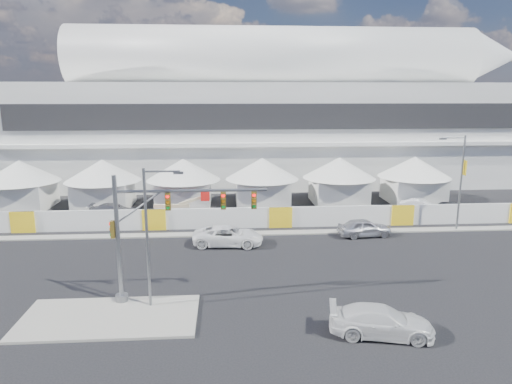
{
  "coord_description": "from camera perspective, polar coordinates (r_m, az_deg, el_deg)",
  "views": [
    {
      "loc": [
        0.75,
        -27.57,
        12.68
      ],
      "look_at": [
        3.33,
        10.0,
        4.5
      ],
      "focal_mm": 32.0,
      "sensor_mm": 36.0,
      "label": 1
    }
  ],
  "objects": [
    {
      "name": "tent_row",
      "position": [
        52.44,
        -4.14,
        1.76
      ],
      "size": [
        53.4,
        8.4,
        5.4
      ],
      "color": "silver",
      "rests_on": "ground"
    },
    {
      "name": "streetlight_curb",
      "position": [
        46.14,
        24.08,
        1.83
      ],
      "size": [
        2.64,
        0.59,
        8.92
      ],
      "color": "slate",
      "rests_on": "ground"
    },
    {
      "name": "lot_car_a",
      "position": [
        52.5,
        19.88,
        -1.67
      ],
      "size": [
        3.4,
        4.48,
        1.41
      ],
      "primitive_type": "imported",
      "rotation": [
        0.0,
        0.0,
        1.06
      ],
      "color": "white",
      "rests_on": "ground"
    },
    {
      "name": "pickup_curb",
      "position": [
        38.94,
        -3.5,
        -5.49
      ],
      "size": [
        3.26,
        6.15,
        1.65
      ],
      "primitive_type": "imported",
      "rotation": [
        0.0,
        0.0,
        1.48
      ],
      "color": "white",
      "rests_on": "ground"
    },
    {
      "name": "far_curb",
      "position": [
        46.21,
        20.93,
        -4.42
      ],
      "size": [
        80.0,
        1.2,
        0.12
      ],
      "primitive_type": "cube",
      "color": "gray",
      "rests_on": "ground"
    },
    {
      "name": "sedan_silver",
      "position": [
        42.37,
        13.41,
        -4.35
      ],
      "size": [
        2.32,
        4.92,
        1.63
      ],
      "primitive_type": "imported",
      "rotation": [
        0.0,
        0.0,
        1.66
      ],
      "color": "silver",
      "rests_on": "ground"
    },
    {
      "name": "median_island",
      "position": [
        28.43,
        -17.83,
        -14.7
      ],
      "size": [
        10.0,
        5.0,
        0.15
      ],
      "primitive_type": "cube",
      "color": "gray",
      "rests_on": "ground"
    },
    {
      "name": "stadium",
      "position": [
        69.6,
        2.68,
        9.59
      ],
      "size": [
        80.0,
        24.8,
        21.98
      ],
      "color": "silver",
      "rests_on": "ground"
    },
    {
      "name": "pickup_near",
      "position": [
        26.09,
        15.4,
        -15.31
      ],
      "size": [
        3.28,
        5.82,
        1.59
      ],
      "primitive_type": "imported",
      "rotation": [
        0.0,
        0.0,
        1.37
      ],
      "color": "silver",
      "rests_on": "ground"
    },
    {
      "name": "lot_car_c",
      "position": [
        49.58,
        -17.3,
        -2.25
      ],
      "size": [
        2.29,
        5.13,
        1.46
      ],
      "primitive_type": "imported",
      "rotation": [
        0.0,
        0.0,
        1.52
      ],
      "color": "#9E9EA2",
      "rests_on": "ground"
    },
    {
      "name": "hoarding_fence",
      "position": [
        43.98,
        3.07,
        -3.16
      ],
      "size": [
        70.0,
        0.25,
        2.0
      ],
      "primitive_type": "cube",
      "color": "silver",
      "rests_on": "ground"
    },
    {
      "name": "traffic_mast",
      "position": [
        28.2,
        -13.22,
        -5.05
      ],
      "size": [
        9.32,
        0.76,
        7.87
      ],
      "color": "slate",
      "rests_on": "median_island"
    },
    {
      "name": "streetlight_median",
      "position": [
        27.33,
        -13.06,
        -4.49
      ],
      "size": [
        2.32,
        0.23,
        8.37
      ],
      "color": "gray",
      "rests_on": "median_island"
    },
    {
      "name": "lot_car_b",
      "position": [
        52.72,
        23.33,
        -1.88
      ],
      "size": [
        2.56,
        4.47,
        1.43
      ],
      "primitive_type": "imported",
      "rotation": [
        0.0,
        0.0,
        1.35
      ],
      "color": "black",
      "rests_on": "ground"
    },
    {
      "name": "boom_lift",
      "position": [
        45.86,
        -11.04,
        -2.87
      ],
      "size": [
        6.53,
        1.58,
        3.31
      ],
      "rotation": [
        0.0,
        0.0,
        -0.03
      ],
      "color": "red",
      "rests_on": "ground"
    },
    {
      "name": "ground",
      "position": [
        30.36,
        -5.11,
        -12.48
      ],
      "size": [
        160.0,
        160.0,
        0.0
      ],
      "primitive_type": "plane",
      "color": "black",
      "rests_on": "ground"
    }
  ]
}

